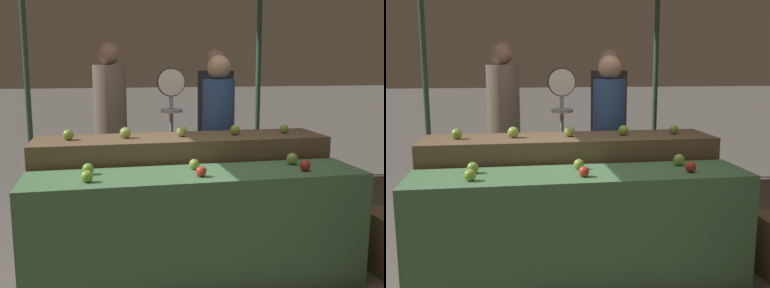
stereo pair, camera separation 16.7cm
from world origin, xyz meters
The scene contains 18 objects.
ground_plane centered at (0.00, 0.00, 0.00)m, with size 60.00×60.00×0.00m, color #66605B.
display_counter_front centered at (0.00, 0.00, 0.42)m, with size 2.35×0.55×0.83m, color #4C7A4C.
display_counter_back centered at (0.00, 0.60, 0.50)m, with size 2.35×0.55×1.00m, color brown.
apple_front_0 centered at (-0.74, -0.11, 0.87)m, with size 0.08×0.08×0.08m, color #84AD3D.
apple_front_1 centered at (0.00, -0.12, 0.87)m, with size 0.07×0.07×0.07m, color red.
apple_front_2 centered at (0.76, -0.10, 0.87)m, with size 0.08×0.08×0.08m, color #B72D23.
apple_front_3 centered at (-0.74, 0.10, 0.87)m, with size 0.08×0.08×0.08m, color #7AA338.
apple_front_4 centered at (0.00, 0.10, 0.87)m, with size 0.08×0.08×0.08m, color #84AD3D.
apple_front_5 centered at (0.75, 0.12, 0.88)m, with size 0.09×0.09×0.09m, color #8EB247.
apple_back_0 centered at (-0.89, 0.60, 1.04)m, with size 0.08×0.08×0.08m, color #7AA338.
apple_back_1 centered at (-0.45, 0.60, 1.04)m, with size 0.09×0.09×0.09m, color #8EB247.
apple_back_2 centered at (0.00, 0.59, 1.04)m, with size 0.09×0.09×0.09m, color #8EB247.
apple_back_3 centered at (0.45, 0.59, 1.04)m, with size 0.08×0.08×0.08m, color #84AD3D.
apple_back_4 centered at (0.89, 0.61, 1.03)m, with size 0.07×0.07×0.07m, color #7AA338.
produce_scale centered at (0.01, 1.15, 1.11)m, with size 0.26×0.20×1.54m.
person_vendor_at_scale centered at (0.44, 1.08, 0.98)m, with size 0.39×0.39×1.66m.
person_customer_left centered at (-0.54, 1.80, 1.06)m, with size 0.37×0.37×1.81m.
person_customer_right centered at (0.58, 1.75, 1.00)m, with size 0.48×0.48×1.74m.
Camera 1 is at (-0.65, -2.95, 1.56)m, focal length 42.00 mm.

